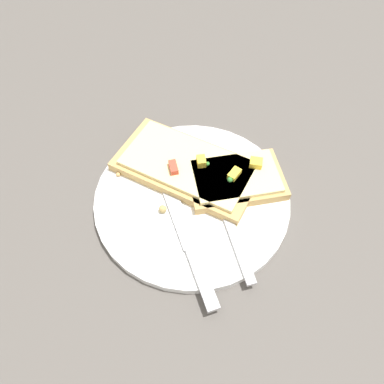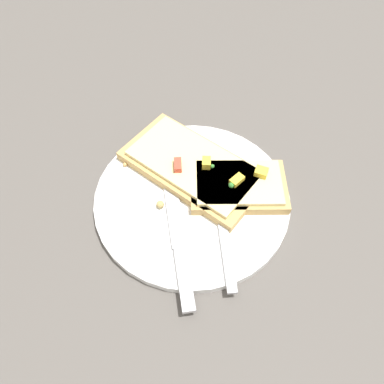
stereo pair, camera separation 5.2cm
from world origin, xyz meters
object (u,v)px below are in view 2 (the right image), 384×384
(fork, at_px, (220,204))
(pizza_slice_corner, at_px, (238,183))
(plate, at_px, (192,198))
(knife, at_px, (179,242))
(pizza_slice_main, at_px, (193,166))

(fork, bearing_deg, pizza_slice_corner, -45.83)
(plate, height_order, pizza_slice_corner, pizza_slice_corner)
(knife, bearing_deg, pizza_slice_corner, -51.73)
(pizza_slice_corner, bearing_deg, pizza_slice_main, -26.18)
(knife, height_order, pizza_slice_corner, pizza_slice_corner)
(knife, bearing_deg, fork, -52.58)
(fork, relative_size, pizza_slice_corner, 1.56)
(fork, distance_m, knife, 0.08)
(pizza_slice_main, bearing_deg, pizza_slice_corner, 12.12)
(plate, xyz_separation_m, pizza_slice_corner, (0.00, -0.07, 0.02))
(knife, distance_m, pizza_slice_main, 0.12)
(pizza_slice_main, distance_m, pizza_slice_corner, 0.07)
(plate, relative_size, knife, 1.26)
(fork, height_order, pizza_slice_corner, pizza_slice_corner)
(plate, bearing_deg, pizza_slice_corner, -86.50)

